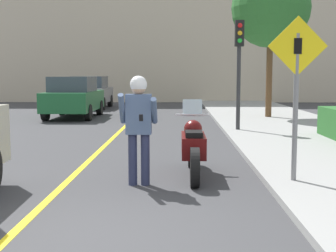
% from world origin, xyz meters
% --- Properties ---
extents(ground_plane, '(80.00, 80.00, 0.00)m').
position_xyz_m(ground_plane, '(0.00, 0.00, 0.00)').
color(ground_plane, '#38383A').
extents(road_center_line, '(0.12, 36.00, 0.01)m').
position_xyz_m(road_center_line, '(-0.60, 6.00, 0.00)').
color(road_center_line, yellow).
rests_on(road_center_line, ground).
extents(building_backdrop, '(28.00, 1.20, 9.88)m').
position_xyz_m(building_backdrop, '(0.00, 26.00, 4.94)').
color(building_backdrop, beige).
rests_on(building_backdrop, ground).
extents(motorcycle, '(0.62, 2.26, 1.30)m').
position_xyz_m(motorcycle, '(1.48, 3.29, 0.51)').
color(motorcycle, black).
rests_on(motorcycle, ground).
extents(person_biker, '(0.59, 0.47, 1.74)m').
position_xyz_m(person_biker, '(0.60, 2.59, 1.07)').
color(person_biker, '#282D4C').
rests_on(person_biker, ground).
extents(crossing_sign, '(0.91, 0.08, 2.53)m').
position_xyz_m(crossing_sign, '(3.03, 2.53, 1.63)').
color(crossing_sign, slate).
rests_on(crossing_sign, sidewalk_curb).
extents(traffic_light, '(0.26, 0.30, 3.24)m').
position_xyz_m(traffic_light, '(3.02, 9.38, 2.38)').
color(traffic_light, '#2D2D30').
rests_on(traffic_light, sidewalk_curb).
extents(street_tree, '(3.04, 3.04, 5.73)m').
position_xyz_m(street_tree, '(4.77, 13.78, 4.30)').
color(street_tree, brown).
rests_on(street_tree, sidewalk_curb).
extents(parked_car_green, '(1.88, 4.20, 1.68)m').
position_xyz_m(parked_car_green, '(-3.06, 14.33, 0.86)').
color(parked_car_green, black).
rests_on(parked_car_green, ground).
extents(parked_car_grey, '(1.88, 4.20, 1.68)m').
position_xyz_m(parked_car_grey, '(-3.41, 19.84, 0.86)').
color(parked_car_grey, black).
rests_on(parked_car_grey, ground).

